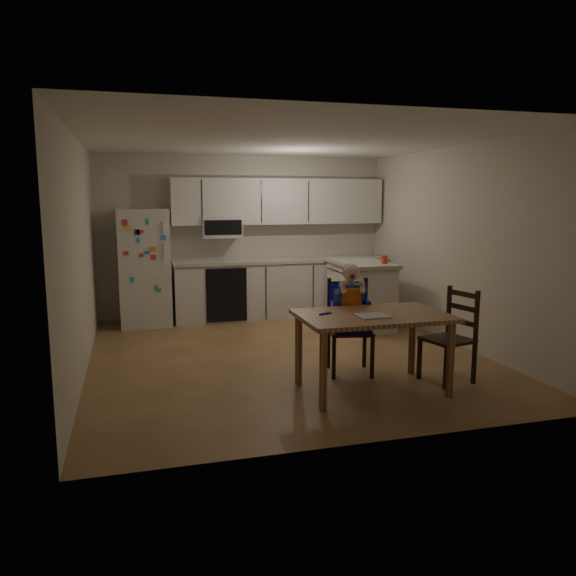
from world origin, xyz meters
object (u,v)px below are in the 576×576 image
(chair_booster, at_px, (350,307))
(refrigerator, at_px, (145,268))
(chair_side, at_px, (455,329))
(red_cup, at_px, (384,260))
(dining_table, at_px, (373,324))
(kitchen_island, at_px, (360,293))

(chair_booster, bearing_deg, refrigerator, 136.57)
(refrigerator, height_order, chair_side, refrigerator)
(red_cup, xyz_separation_m, dining_table, (-1.18, -2.26, -0.35))
(chair_side, bearing_deg, kitchen_island, 165.99)
(refrigerator, relative_size, dining_table, 1.20)
(red_cup, distance_m, chair_booster, 2.04)
(kitchen_island, distance_m, red_cup, 0.67)
(chair_booster, distance_m, chair_side, 1.10)
(kitchen_island, relative_size, dining_table, 0.91)
(refrigerator, bearing_deg, chair_side, -49.55)
(red_cup, height_order, dining_table, red_cup)
(red_cup, height_order, chair_booster, chair_booster)
(dining_table, bearing_deg, chair_booster, 89.06)
(red_cup, bearing_deg, chair_side, -96.26)
(refrigerator, xyz_separation_m, chair_side, (2.97, -3.48, -0.31))
(refrigerator, bearing_deg, red_cup, -21.90)
(chair_booster, bearing_deg, red_cup, 66.33)
(kitchen_island, height_order, chair_side, kitchen_island)
(kitchen_island, height_order, chair_booster, chair_booster)
(chair_booster, height_order, chair_side, chair_booster)
(kitchen_island, distance_m, chair_booster, 2.26)
(refrigerator, bearing_deg, dining_table, -60.31)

